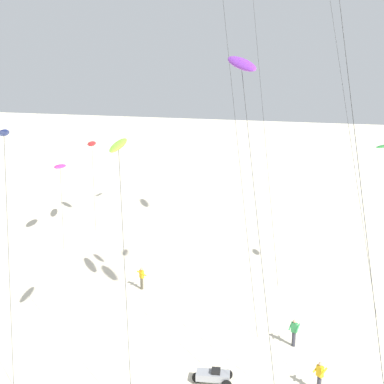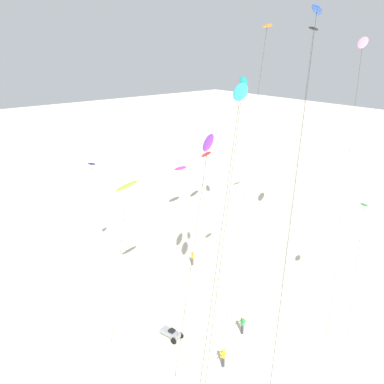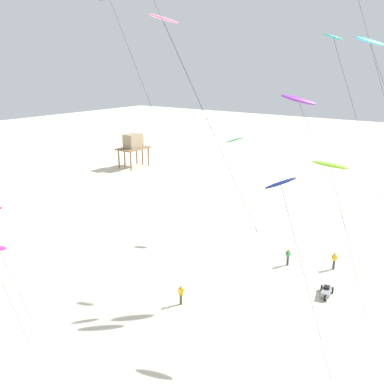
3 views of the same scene
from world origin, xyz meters
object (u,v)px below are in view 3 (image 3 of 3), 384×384
object	(u,v)px
kite_purple	(299,101)
kite_cyan	(371,44)
kite_lime	(331,167)
kite_flyer_furthest	(181,294)
kite_blue	(360,4)
stilt_house	(133,143)
kite_flyer_middle	(288,257)
kite_navy	(282,188)
beach_buggy	(326,291)
kite_pink	(164,20)
kite_teal	(336,46)
kite_black	(113,7)
kite_flyer_nearest	(334,260)
kite_green	(235,142)

from	to	relation	value
kite_purple	kite_cyan	bearing A→B (deg)	-27.73
kite_lime	kite_flyer_furthest	world-z (taller)	kite_lime
kite_blue	kite_lime	xyz separation A→B (m)	(-14.09, -3.15, -11.62)
kite_flyer_furthest	kite_purple	bearing A→B (deg)	-32.99
kite_cyan	kite_lime	xyz separation A→B (m)	(-11.06, -1.05, -8.12)
kite_flyer_furthest	stilt_house	size ratio (longest dim) A/B	0.27
kite_flyer_middle	stilt_house	xyz separation A→B (m)	(21.46, 40.18, 3.59)
kite_lime	kite_blue	bearing A→B (deg)	12.59
kite_blue	kite_navy	world-z (taller)	kite_blue
kite_purple	kite_flyer_furthest	size ratio (longest dim) A/B	9.84
kite_purple	beach_buggy	world-z (taller)	kite_purple
kite_pink	kite_navy	xyz separation A→B (m)	(-14.08, -19.46, -10.55)
kite_teal	beach_buggy	xyz separation A→B (m)	(-4.52, -2.54, -19.46)
kite_black	beach_buggy	distance (m)	30.61
kite_flyer_middle	stilt_house	size ratio (longest dim) A/B	0.27
kite_flyer_furthest	stilt_house	distance (m)	48.94
kite_flyer_furthest	kite_black	bearing A→B (deg)	65.86
kite_pink	kite_purple	xyz separation A→B (m)	(-2.53, -15.52, -6.93)
kite_purple	kite_flyer_furthest	world-z (taller)	kite_purple
kite_black	kite_teal	world-z (taller)	kite_black
stilt_house	kite_flyer_furthest	bearing A→B (deg)	-132.42
kite_flyer_nearest	kite_pink	bearing A→B (deg)	97.44
beach_buggy	kite_black	bearing A→B (deg)	98.89
kite_pink	kite_green	size ratio (longest dim) A/B	2.13
kite_black	kite_lime	distance (m)	23.76
kite_green	kite_teal	size ratio (longest dim) A/B	0.53
kite_pink	stilt_house	world-z (taller)	kite_pink
kite_cyan	kite_navy	bearing A→B (deg)	-178.02
kite_navy	kite_flyer_furthest	distance (m)	14.93
kite_flyer_furthest	stilt_house	xyz separation A→B (m)	(32.93, 36.03, 3.59)
kite_lime	kite_green	distance (m)	18.97
kite_black	kite_navy	size ratio (longest dim) A/B	1.91
kite_flyer_nearest	stilt_house	bearing A→B (deg)	65.89
kite_teal	stilt_house	world-z (taller)	kite_teal
kite_navy	kite_flyer_middle	bearing A→B (deg)	19.42
kite_blue	kite_flyer_furthest	distance (m)	29.51
kite_navy	kite_teal	size ratio (longest dim) A/B	0.61
kite_flyer_nearest	kite_flyer_middle	xyz separation A→B (m)	(-1.75, 3.85, 0.00)
kite_cyan	stilt_house	world-z (taller)	kite_cyan
kite_purple	kite_green	world-z (taller)	kite_purple
kite_navy	kite_flyer_furthest	world-z (taller)	kite_navy
kite_lime	stilt_house	size ratio (longest dim) A/B	1.99
beach_buggy	kite_flyer_furthest	bearing A→B (deg)	131.94
kite_flyer_nearest	beach_buggy	bearing A→B (deg)	-168.78
kite_blue	stilt_house	xyz separation A→B (m)	(15.27, 42.65, -19.11)
kite_black	kite_blue	bearing A→B (deg)	-54.33
stilt_house	kite_flyer_nearest	bearing A→B (deg)	-114.11
kite_green	beach_buggy	distance (m)	18.60
kite_blue	kite_flyer_nearest	size ratio (longest dim) A/B	14.80
kite_lime	kite_flyer_middle	xyz separation A→B (m)	(7.90, 5.62, -11.08)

